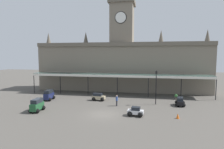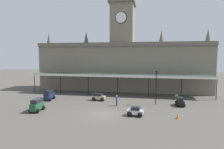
% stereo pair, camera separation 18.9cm
% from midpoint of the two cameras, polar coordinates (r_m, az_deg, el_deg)
% --- Properties ---
extents(ground_plane, '(140.00, 140.00, 0.00)m').
position_cam_midpoint_polar(ground_plane, '(26.33, -2.40, -11.63)').
color(ground_plane, '#4F4B45').
extents(station_building, '(37.00, 6.31, 19.62)m').
position_cam_midpoint_polar(station_building, '(43.31, 3.17, 3.47)').
color(station_building, slate).
rests_on(station_building, ground).
extents(entrance_canopy, '(35.12, 3.26, 4.14)m').
position_cam_midpoint_polar(entrance_canopy, '(38.15, 2.07, -0.07)').
color(entrance_canopy, '#38564C').
rests_on(entrance_canopy, ground).
extents(car_white_sedan, '(2.12, 1.63, 1.19)m').
position_cam_midpoint_polar(car_white_sedan, '(25.77, 7.05, -10.89)').
color(car_white_sedan, silver).
rests_on(car_white_sedan, ground).
extents(car_black_estate, '(1.70, 2.33, 1.27)m').
position_cam_midpoint_polar(car_black_estate, '(32.31, 19.53, -7.64)').
color(car_black_estate, black).
rests_on(car_black_estate, ground).
extents(car_navy_van, '(1.73, 2.47, 1.77)m').
position_cam_midpoint_polar(car_navy_van, '(35.87, -17.85, -5.86)').
color(car_navy_van, '#19214C').
rests_on(car_navy_van, ground).
extents(car_green_van, '(1.67, 2.44, 1.77)m').
position_cam_midpoint_polar(car_green_van, '(29.41, -20.97, -8.52)').
color(car_green_van, '#1E512D').
rests_on(car_green_van, ground).
extents(car_beige_estate, '(2.30, 1.63, 1.27)m').
position_cam_midpoint_polar(car_beige_estate, '(33.95, -3.82, -6.67)').
color(car_beige_estate, tan).
rests_on(car_beige_estate, ground).
extents(pedestrian_beside_cars, '(0.34, 0.39, 1.67)m').
position_cam_midpoint_polar(pedestrian_beside_cars, '(30.32, 1.57, -7.50)').
color(pedestrian_beside_cars, black).
rests_on(pedestrian_beside_cars, ground).
extents(victorian_lamppost, '(0.30, 0.30, 5.47)m').
position_cam_midpoint_polar(victorian_lamppost, '(31.45, 13.00, -2.63)').
color(victorian_lamppost, black).
rests_on(victorian_lamppost, ground).
extents(traffic_cone, '(0.40, 0.40, 0.65)m').
position_cam_midpoint_polar(traffic_cone, '(25.93, 18.88, -11.46)').
color(traffic_cone, orange).
rests_on(traffic_cone, ground).
extents(planter_forecourt_centre, '(0.60, 0.60, 0.96)m').
position_cam_midpoint_polar(planter_forecourt_centre, '(36.40, 18.48, -6.23)').
color(planter_forecourt_centre, '#47423D').
rests_on(planter_forecourt_centre, ground).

